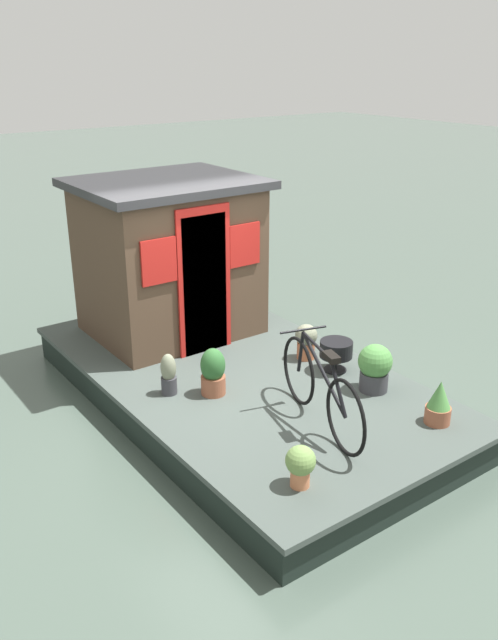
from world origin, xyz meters
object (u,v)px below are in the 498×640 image
potted_plant_mint (169,375)px  potted_plant_thyme (300,464)px  potted_plant_fern (306,340)px  potted_plant_succulent (375,367)px  potted_plant_lavender (213,372)px  charcoal_grill (336,350)px  houseboat_cabin (169,257)px  bicycle (321,389)px  potted_plant_basil (439,403)px

potted_plant_mint → potted_plant_thyme: bearing=-178.0°
potted_plant_fern → potted_plant_succulent: (-1.05, -0.07, 0.04)m
potted_plant_succulent → potted_plant_thyme: size_ratio=1.40×
potted_plant_lavender → potted_plant_thyme: potted_plant_lavender is taller
potted_plant_lavender → potted_plant_succulent: potted_plant_succulent is taller
potted_plant_lavender → potted_plant_succulent: bearing=-123.4°
potted_plant_mint → potted_plant_lavender: (-0.28, -0.38, 0.03)m
potted_plant_mint → potted_plant_succulent: size_ratio=0.87×
charcoal_grill → potted_plant_fern: bearing=7.5°
potted_plant_thyme → charcoal_grill: bearing=-50.5°
houseboat_cabin → potted_plant_succulent: size_ratio=4.07×
potted_plant_succulent → potted_plant_thyme: potted_plant_succulent is taller
bicycle → charcoal_grill: size_ratio=4.46×
potted_plant_lavender → houseboat_cabin: bearing=-16.5°
bicycle → potted_plant_thyme: bicycle is taller
potted_plant_thyme → charcoal_grill: potted_plant_thyme is taller
potted_plant_thyme → potted_plant_succulent: bearing=-64.2°
charcoal_grill → potted_plant_basil: bearing=-179.3°
potted_plant_lavender → potted_plant_mint: bearing=53.4°
potted_plant_lavender → charcoal_grill: bearing=-104.1°
bicycle → potted_plant_thyme: size_ratio=4.42×
potted_plant_succulent → potted_plant_thyme: (-0.85, 1.76, -0.06)m
potted_plant_fern → potted_plant_thyme: potted_plant_fern is taller
potted_plant_mint → charcoal_grill: 1.94m
potted_plant_mint → potted_plant_lavender: size_ratio=0.88×
potted_plant_basil → potted_plant_fern: size_ratio=1.06×
houseboat_cabin → potted_plant_succulent: (-2.76, -0.92, -0.72)m
bicycle → charcoal_grill: bicycle is taller
potted_plant_mint → charcoal_grill: bearing=-109.5°
potted_plant_thyme → potted_plant_lavender: bearing=-9.7°
potted_plant_succulent → houseboat_cabin: bearing=18.4°
potted_plant_succulent → potted_plant_mint: bearing=55.9°
potted_plant_basil → potted_plant_succulent: (0.86, 0.01, 0.06)m
bicycle → potted_plant_basil: 1.19m
potted_plant_mint → potted_plant_succulent: bearing=-124.1°
bicycle → potted_plant_lavender: bicycle is taller
potted_plant_fern → potted_plant_mint: size_ratio=0.93×
houseboat_cabin → potted_plant_mint: houseboat_cabin is taller
potted_plant_basil → potted_plant_mint: potted_plant_mint is taller
potted_plant_mint → potted_plant_lavender: bearing=-126.6°
potted_plant_lavender → potted_plant_basil: bearing=-141.2°
potted_plant_basil → bicycle: bearing=56.0°
houseboat_cabin → charcoal_grill: bearing=-157.2°
bicycle → houseboat_cabin: bearing=-0.9°
potted_plant_basil → potted_plant_fern: bearing=2.3°
potted_plant_thyme → potted_plant_basil: bearing=-90.2°
potted_plant_thyme → charcoal_grill: (1.45, -1.75, 0.04)m
potted_plant_fern → charcoal_grill: (-0.46, -0.06, 0.02)m
potted_plant_lavender → charcoal_grill: potted_plant_lavender is taller
houseboat_cabin → potted_plant_basil: 3.82m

